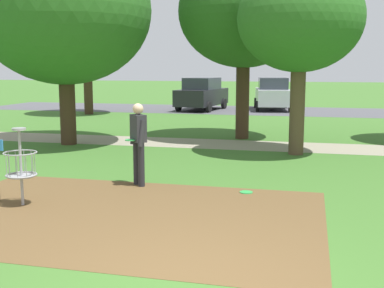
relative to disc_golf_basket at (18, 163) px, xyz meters
name	(u,v)px	position (x,y,z in m)	size (l,w,h in m)	color
dirt_tee_pad	(118,214)	(1.92, -0.14, -0.75)	(6.77, 4.55, 0.01)	brown
disc_golf_basket	(18,163)	(0.00, 0.00, 0.00)	(0.98, 0.58, 1.39)	#9E9EA3
player_foreground_watching	(138,139)	(1.58, 1.88, 0.21)	(0.45, 0.45, 1.71)	#232328
frisbee_far_left	(246,192)	(3.83, 1.80, -0.74)	(0.26, 0.26, 0.02)	green
tree_near_right	(86,34)	(-6.32, 16.16, 3.34)	(4.43, 4.43, 5.99)	#422D1E
tree_mid_left	(64,10)	(-2.49, 6.61, 3.41)	(5.38, 5.38, 6.46)	#422D1E
tree_mid_right	(244,12)	(2.71, 9.18, 3.49)	(4.37, 4.37, 6.13)	#422D1E
tree_far_left	(300,20)	(4.62, 6.45, 2.96)	(3.42, 3.42, 5.20)	brown
parking_lot_strip	(288,111)	(3.76, 20.48, -0.75)	(36.00, 6.00, 0.01)	#4C4C51
parked_car_leftmost	(202,94)	(-1.11, 20.00, 0.17)	(2.43, 4.42, 1.84)	black
parked_car_center_left	(273,94)	(2.80, 21.15, 0.17)	(2.43, 4.42, 1.84)	#B2B7BC
gravel_path	(269,146)	(3.76, 7.75, -0.75)	(40.00, 2.00, 0.00)	gray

